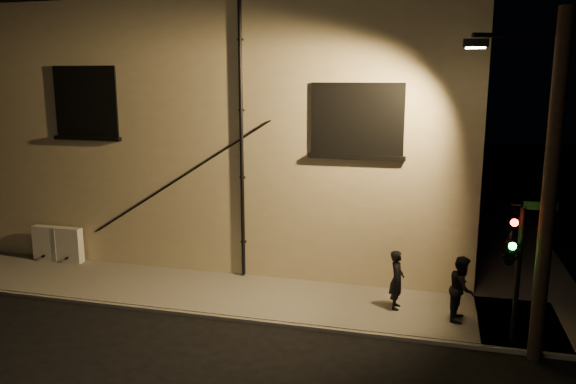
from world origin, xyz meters
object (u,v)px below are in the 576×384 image
(pedestrian_b, at_px, (462,288))
(traffic_signal, at_px, (511,249))
(utility_cabinet, at_px, (58,244))
(pedestrian_a, at_px, (397,280))
(streetlamp_pole, at_px, (546,182))

(pedestrian_b, xyz_separation_m, traffic_signal, (0.93, -1.07, 1.41))
(utility_cabinet, height_order, pedestrian_b, pedestrian_b)
(pedestrian_a, distance_m, traffic_signal, 3.25)
(pedestrian_a, relative_size, traffic_signal, 0.48)
(pedestrian_b, bearing_deg, traffic_signal, -129.83)
(utility_cabinet, height_order, streetlamp_pole, streetlamp_pole)
(pedestrian_a, distance_m, streetlamp_pole, 4.66)
(utility_cabinet, xyz_separation_m, streetlamp_pole, (14.29, -2.84, 3.26))
(pedestrian_b, bearing_deg, streetlamp_pole, -124.67)
(utility_cabinet, xyz_separation_m, pedestrian_b, (12.83, -1.44, 0.25))
(utility_cabinet, distance_m, pedestrian_a, 11.26)
(pedestrian_a, xyz_separation_m, traffic_signal, (2.56, -1.39, 1.45))
(pedestrian_b, bearing_deg, pedestrian_a, 88.23)
(pedestrian_a, xyz_separation_m, pedestrian_b, (1.63, -0.32, 0.04))
(pedestrian_b, distance_m, traffic_signal, 2.00)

